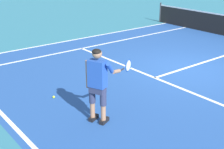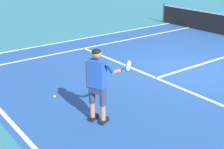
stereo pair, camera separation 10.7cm
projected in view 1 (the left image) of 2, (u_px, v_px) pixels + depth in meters
name	position (u px, v px, depth m)	size (l,w,h in m)	color
ground_plane	(185.00, 68.00, 10.43)	(80.00, 80.00, 0.00)	teal
court_inner_surface	(175.00, 71.00, 10.15)	(10.98, 11.33, 0.00)	#234C93
line_baseline	(11.00, 124.00, 7.00)	(10.98, 0.10, 0.01)	white
line_service	(155.00, 78.00, 9.61)	(8.23, 0.10, 0.01)	white
line_centre_service	(217.00, 58.00, 11.45)	(0.10, 6.40, 0.01)	white
line_singles_left	(100.00, 45.00, 13.18)	(0.10, 10.93, 0.01)	white
line_doubles_left	(83.00, 38.00, 14.19)	(0.10, 10.93, 0.01)	white
tennis_player	(98.00, 81.00, 6.75)	(0.57, 1.23, 1.71)	black
tennis_ball_near_feet	(54.00, 97.00, 8.25)	(0.07, 0.07, 0.07)	#CCE02D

